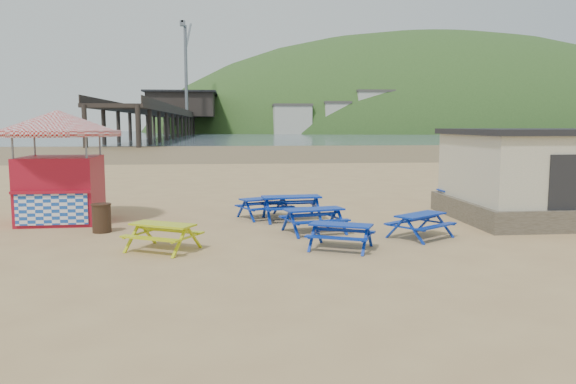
{
  "coord_description": "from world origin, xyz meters",
  "views": [
    {
      "loc": [
        -0.98,
        -17.48,
        3.3
      ],
      "look_at": [
        0.92,
        1.5,
        1.0
      ],
      "focal_mm": 35.0,
      "sensor_mm": 36.0,
      "label": 1
    }
  ],
  "objects": [
    {
      "name": "picnic_table_blue_a",
      "position": [
        0.15,
        2.18,
        0.36
      ],
      "size": [
        2.12,
        1.95,
        0.72
      ],
      "rotation": [
        0.0,
        0.0,
        0.42
      ],
      "color": "#001F9A",
      "rests_on": "ground"
    },
    {
      "name": "ground",
      "position": [
        0.0,
        0.0,
        0.0
      ],
      "size": [
        400.0,
        400.0,
        0.0
      ],
      "primitive_type": "plane",
      "color": "tan",
      "rests_on": "ground"
    },
    {
      "name": "picnic_table_blue_c",
      "position": [
        7.93,
        3.19,
        0.41
      ],
      "size": [
        2.04,
        1.68,
        0.82
      ],
      "rotation": [
        0.0,
        0.0,
        0.06
      ],
      "color": "#001F9A",
      "rests_on": "ground"
    },
    {
      "name": "picnic_table_blue_e",
      "position": [
        1.5,
        -0.73,
        0.38
      ],
      "size": [
        2.09,
        1.84,
        0.75
      ],
      "rotation": [
        0.0,
        0.0,
        0.25
      ],
      "color": "#001F9A",
      "rests_on": "ground"
    },
    {
      "name": "amenity_block",
      "position": [
        10.5,
        1.0,
        1.57
      ],
      "size": [
        7.4,
        5.4,
        3.15
      ],
      "color": "#665B4C",
      "rests_on": "ground"
    },
    {
      "name": "picnic_table_yellow",
      "position": [
        -2.81,
        -2.73,
        0.36
      ],
      "size": [
        2.16,
        2.02,
        0.72
      ],
      "rotation": [
        0.0,
        0.0,
        -0.5
      ],
      "color": "#BEC40D",
      "rests_on": "ground"
    },
    {
      "name": "litter_bin",
      "position": [
        -4.98,
        0.0,
        0.45
      ],
      "size": [
        0.61,
        0.61,
        0.89
      ],
      "color": "#342616",
      "rests_on": "ground"
    },
    {
      "name": "ice_cream_kiosk",
      "position": [
        -6.75,
        2.06,
        2.38
      ],
      "size": [
        4.37,
        4.37,
        3.78
      ],
      "rotation": [
        0.0,
        0.0,
        0.03
      ],
      "color": "maroon",
      "rests_on": "ground"
    },
    {
      "name": "headland_town",
      "position": [
        90.0,
        229.68,
        -9.91
      ],
      "size": [
        264.0,
        144.0,
        108.0
      ],
      "color": "#2D4C1E",
      "rests_on": "ground"
    },
    {
      "name": "sea",
      "position": [
        0.0,
        170.0,
        0.01
      ],
      "size": [
        400.0,
        400.0,
        0.0
      ],
      "primitive_type": "plane",
      "color": "#455763",
      "rests_on": "ground"
    },
    {
      "name": "picnic_table_blue_b",
      "position": [
        1.06,
        1.63,
        0.42
      ],
      "size": [
        2.14,
        1.78,
        0.84
      ],
      "rotation": [
        0.0,
        0.0,
        0.08
      ],
      "color": "#001F9A",
      "rests_on": "ground"
    },
    {
      "name": "wet_sand",
      "position": [
        0.0,
        55.0,
        0.0
      ],
      "size": [
        400.0,
        400.0,
        0.0
      ],
      "primitive_type": "plane",
      "color": "brown",
      "rests_on": "ground"
    },
    {
      "name": "picnic_table_blue_f",
      "position": [
        4.48,
        -1.79,
        0.35
      ],
      "size": [
        2.16,
        2.09,
        0.71
      ],
      "rotation": [
        0.0,
        0.0,
        0.62
      ],
      "color": "#001F9A",
      "rests_on": "ground"
    },
    {
      "name": "pier",
      "position": [
        -17.99,
        178.23,
        5.46
      ],
      "size": [
        24.0,
        220.0,
        39.29
      ],
      "color": "black",
      "rests_on": "ground"
    },
    {
      "name": "picnic_table_blue_d",
      "position": [
        1.88,
        -3.05,
        0.34
      ],
      "size": [
        2.03,
        1.87,
        0.68
      ],
      "rotation": [
        0.0,
        0.0,
        -0.43
      ],
      "color": "#001F9A",
      "rests_on": "ground"
    }
  ]
}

